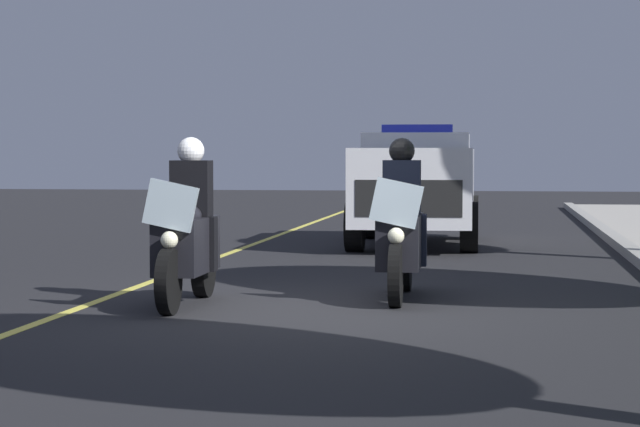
# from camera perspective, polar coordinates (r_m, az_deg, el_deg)

# --- Properties ---
(ground_plane) EXTENTS (80.00, 80.00, 0.00)m
(ground_plane) POSITION_cam_1_polar(r_m,az_deg,el_deg) (12.27, -0.74, -4.44)
(ground_plane) COLOR black
(lane_stripe_center) EXTENTS (48.00, 0.12, 0.01)m
(lane_stripe_center) POSITION_cam_1_polar(r_m,az_deg,el_deg) (12.82, -10.70, -4.17)
(lane_stripe_center) COLOR #E0D14C
(lane_stripe_center) RESTS_ON ground
(police_motorcycle_lead_left) EXTENTS (2.14, 0.56, 1.72)m
(police_motorcycle_lead_left) POSITION_cam_1_polar(r_m,az_deg,el_deg) (12.52, -6.21, -1.10)
(police_motorcycle_lead_left) COLOR black
(police_motorcycle_lead_left) RESTS_ON ground
(police_motorcycle_lead_right) EXTENTS (2.14, 0.56, 1.72)m
(police_motorcycle_lead_right) POSITION_cam_1_polar(r_m,az_deg,el_deg) (13.06, 3.78, -0.93)
(police_motorcycle_lead_right) COLOR black
(police_motorcycle_lead_right) RESTS_ON ground
(police_suv) EXTENTS (4.94, 2.14, 2.05)m
(police_suv) POSITION_cam_1_polar(r_m,az_deg,el_deg) (20.84, 4.54, 1.45)
(police_suv) COLOR silver
(police_suv) RESTS_ON ground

